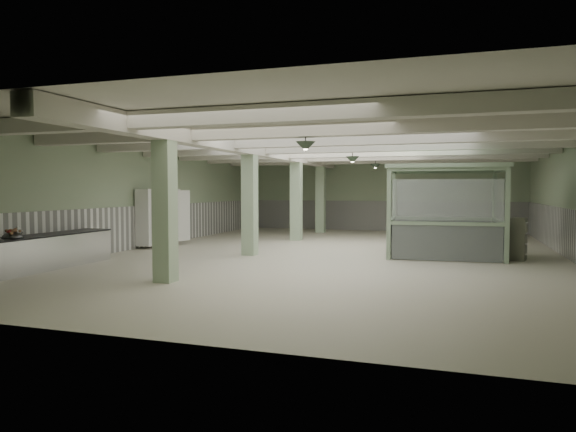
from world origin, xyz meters
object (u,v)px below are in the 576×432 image
(filing_cabinet, at_px, (519,239))
(prep_counter, at_px, (28,254))
(guard_booth, at_px, (445,196))
(walkin_cooler, at_px, (160,219))

(filing_cabinet, bearing_deg, prep_counter, -138.50)
(prep_counter, distance_m, guard_booth, 12.01)
(walkin_cooler, relative_size, guard_booth, 0.59)
(prep_counter, xyz_separation_m, walkin_cooler, (-0.08, 6.22, 0.54))
(walkin_cooler, bearing_deg, prep_counter, -89.23)
(guard_booth, bearing_deg, prep_counter, -149.82)
(prep_counter, xyz_separation_m, guard_booth, (9.93, 6.59, 1.43))
(guard_booth, bearing_deg, walkin_cooler, 178.76)
(filing_cabinet, bearing_deg, walkin_cooler, -165.82)
(walkin_cooler, height_order, guard_booth, guard_booth)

